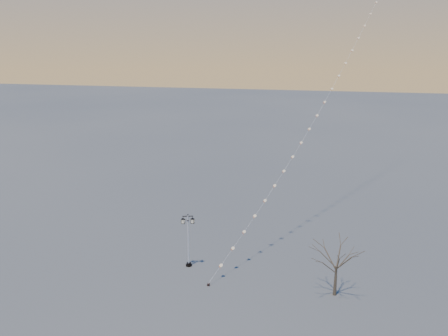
% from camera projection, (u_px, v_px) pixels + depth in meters
% --- Properties ---
extents(ground, '(300.00, 300.00, 0.00)m').
position_uv_depth(ground, '(223.00, 286.00, 33.15)').
color(ground, '#515452').
rests_on(ground, ground).
extents(street_lamp, '(1.08, 0.59, 4.38)m').
position_uv_depth(street_lamp, '(188.00, 238.00, 35.55)').
color(street_lamp, black).
rests_on(street_lamp, ground).
extents(bare_tree, '(2.44, 2.44, 4.05)m').
position_uv_depth(bare_tree, '(337.00, 258.00, 31.25)').
color(bare_tree, '#4E412F').
rests_on(bare_tree, ground).
extents(kite_train, '(16.32, 36.95, 30.07)m').
position_uv_depth(kite_train, '(333.00, 67.00, 44.59)').
color(kite_train, black).
rests_on(kite_train, ground).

